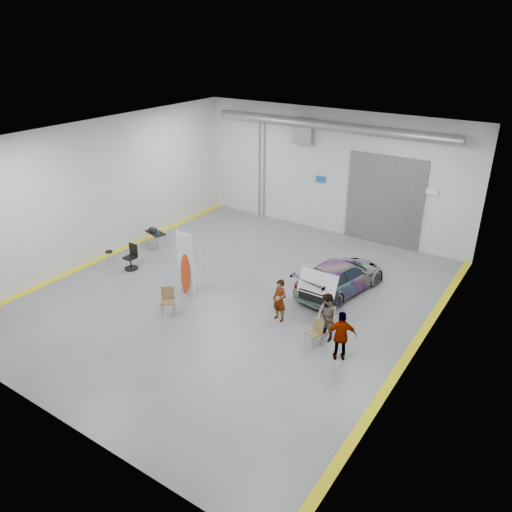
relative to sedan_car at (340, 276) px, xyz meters
The scene contains 13 objects.
ground 4.17m from the sedan_car, 141.29° to the right, with size 16.00×16.00×0.00m, color slate.
room_shell 4.57m from the sedan_car, behind, with size 14.02×16.18×6.01m.
sedan_car is the anchor object (origin of this frame).
person_a 3.26m from the sedan_car, 105.05° to the right, with size 0.57×0.37×1.56m, color #956E51.
person_b 3.46m from the sedan_car, 72.37° to the right, with size 0.81×0.62×1.66m, color teal.
person_c 4.46m from the sedan_car, 64.76° to the right, with size 0.97×0.40×1.68m, color olive.
surfboard_display 5.99m from the sedan_car, 144.66° to the right, with size 0.76×0.23×2.67m.
folding_chair_near 6.66m from the sedan_car, 131.16° to the right, with size 0.64×0.71×0.98m.
folding_chair_far 3.95m from the sedan_car, 77.05° to the right, with size 0.54×0.57×0.89m.
shop_stool 9.86m from the sedan_car, 159.47° to the right, with size 0.33×0.33×0.66m.
work_table 9.11m from the sedan_car, behind, with size 1.19×0.83×0.89m.
office_chair 8.78m from the sedan_car, 158.94° to the right, with size 0.58×0.58×1.08m.
trunk_lid 2.01m from the sedan_car, 90.00° to the right, with size 1.45×0.88×0.04m, color silver.
Camera 1 is at (10.05, -13.52, 9.49)m, focal length 35.00 mm.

